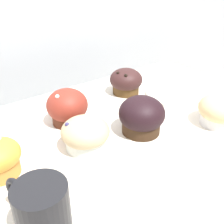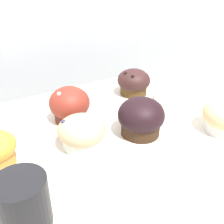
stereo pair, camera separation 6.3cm
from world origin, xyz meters
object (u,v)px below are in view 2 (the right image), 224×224
at_px(muffin_back_center, 70,105).
at_px(serving_plate, 181,97).
at_px(muffin_front_left, 82,132).
at_px(muffin_front_right, 141,118).
at_px(coffee_cup, 22,201).
at_px(muffin_back_right, 134,82).

distance_m(muffin_back_center, serving_plate, 0.34).
bearing_deg(muffin_front_left, muffin_back_center, 78.80).
distance_m(muffin_front_right, muffin_back_center, 0.19).
relative_size(muffin_front_right, coffee_cup, 0.92).
xyz_separation_m(muffin_back_center, coffee_cup, (-0.19, -0.26, 0.00)).
bearing_deg(serving_plate, muffin_back_center, 170.11).
distance_m(muffin_back_center, coffee_cup, 0.32).
xyz_separation_m(muffin_front_left, serving_plate, (0.36, 0.06, -0.03)).
xyz_separation_m(coffee_cup, serving_plate, (0.52, 0.20, -0.04)).
height_order(muffin_front_left, muffin_back_center, muffin_back_center).
bearing_deg(muffin_front_left, muffin_back_right, 32.85).
relative_size(muffin_front_left, muffin_front_right, 0.97).
xyz_separation_m(muffin_back_right, muffin_front_right, (-0.12, -0.19, 0.00)).
bearing_deg(serving_plate, muffin_back_right, 133.82).
distance_m(muffin_back_right, muffin_back_center, 0.24).
bearing_deg(serving_plate, muffin_front_right, -158.46).
relative_size(muffin_front_right, serving_plate, 0.64).
distance_m(muffin_front_left, muffin_back_center, 0.12).
bearing_deg(muffin_back_center, muffin_back_right, 11.62).
relative_size(muffin_back_right, muffin_front_left, 0.97).
bearing_deg(muffin_front_left, coffee_cup, -139.77).
distance_m(coffee_cup, serving_plate, 0.56).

